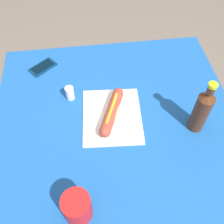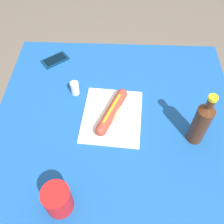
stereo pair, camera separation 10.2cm
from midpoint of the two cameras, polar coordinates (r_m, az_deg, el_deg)
ground_plane at (r=1.71m, az=-0.95°, el=-18.03°), size 6.00×6.00×0.00m
dining_table at (r=1.13m, az=-1.37°, el=-7.63°), size 1.04×0.98×0.77m
paper_wrapper at (r=1.04m, az=-2.80°, el=-1.08°), size 0.29×0.25×0.01m
hot_dog at (r=1.02m, az=-2.86°, el=-0.11°), size 0.23×0.12×0.05m
cell_phone at (r=1.28m, az=-17.30°, el=9.33°), size 0.13×0.14×0.01m
soda_bottle at (r=0.97m, az=16.42°, el=0.19°), size 0.06×0.06×0.24m
drinking_cup at (r=0.84m, az=-11.42°, el=-20.22°), size 0.09×0.09×0.11m
salt_shaker at (r=1.10m, az=-11.92°, el=3.94°), size 0.04×0.04×0.06m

